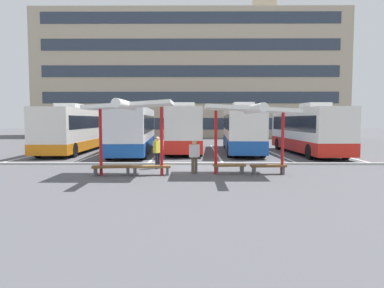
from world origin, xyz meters
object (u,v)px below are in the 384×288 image
coach_bus_0 (76,130)px  waiting_shelter_1 (250,111)px  coach_bus_4 (308,131)px  waiting_passenger_0 (158,150)px  coach_bus_2 (185,130)px  bench_2 (229,167)px  waiting_shelter_0 (130,107)px  waiting_passenger_1 (194,155)px  bench_3 (268,167)px  coach_bus_1 (134,130)px  bench_1 (151,168)px  coach_bus_3 (241,130)px  bench_0 (112,168)px

coach_bus_0 → waiting_shelter_1: bearing=-44.7°
coach_bus_4 → waiting_passenger_0: size_ratio=6.30×
coach_bus_2 → bench_2: (2.35, -11.28, -1.43)m
bench_2 → waiting_passenger_0: waiting_passenger_0 is taller
waiting_shelter_0 → waiting_passenger_0: bearing=68.4°
waiting_passenger_1 → bench_3: bearing=-3.8°
waiting_shelter_1 → waiting_passenger_0: size_ratio=2.77×
coach_bus_0 → coach_bus_1: size_ratio=0.96×
waiting_shelter_0 → bench_1: size_ratio=2.39×
waiting_shelter_1 → bench_3: waiting_shelter_1 is taller
waiting_shelter_0 → bench_1: bearing=18.6°
waiting_shelter_1 → waiting_passenger_0: 5.32m
coach_bus_2 → waiting_passenger_1: 11.30m
coach_bus_3 → bench_1: 13.12m
bench_3 → waiting_passenger_0: bearing=160.8°
coach_bus_3 → bench_1: coach_bus_3 is taller
coach_bus_0 → waiting_passenger_0: (7.48, -9.70, -0.78)m
coach_bus_1 → bench_1: (2.64, -10.76, -1.40)m
coach_bus_4 → bench_0: bearing=-140.5°
waiting_shelter_0 → waiting_passenger_0: waiting_shelter_0 is taller
bench_2 → bench_3: size_ratio=0.92×
waiting_shelter_0 → waiting_passenger_1: size_ratio=2.73×
bench_0 → bench_1: bearing=1.8°
coach_bus_2 → coach_bus_0: bearing=179.4°
coach_bus_3 → bench_2: 11.52m
waiting_shelter_1 → waiting_passenger_0: waiting_shelter_1 is taller
coach_bus_4 → waiting_shelter_1: (-5.89, -9.99, 1.24)m
bench_2 → waiting_passenger_0: (-3.56, 1.67, 0.64)m
coach_bus_0 → bench_3: size_ratio=7.24×
coach_bus_0 → coach_bus_2: size_ratio=1.17×
bench_2 → waiting_passenger_1: 1.75m
coach_bus_0 → bench_1: size_ratio=6.70×
coach_bus_4 → waiting_passenger_0: coach_bus_4 is taller
waiting_passenger_0 → coach_bus_0: bearing=127.6°
coach_bus_3 → bench_1: size_ratio=6.52×
bench_1 → bench_3: size_ratio=1.08×
coach_bus_0 → bench_1: 14.05m
bench_3 → waiting_shelter_0: bearing=-174.7°
bench_1 → waiting_passenger_1: (1.99, 0.52, 0.57)m
coach_bus_3 → waiting_passenger_0: coach_bus_3 is taller
coach_bus_0 → bench_2: size_ratio=7.83×
bench_1 → bench_3: 5.44m
coach_bus_3 → waiting_passenger_0: (-5.66, -9.56, -0.79)m
coach_bus_2 → waiting_shelter_0: 12.34m
coach_bus_1 → coach_bus_2: 4.05m
coach_bus_3 → bench_3: size_ratio=7.05×
waiting_shelter_1 → bench_2: 2.81m
waiting_shelter_0 → coach_bus_2: bearing=79.7°
bench_2 → waiting_passenger_1: (-1.65, 0.04, 0.57)m
coach_bus_0 → bench_2: bearing=-45.8°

